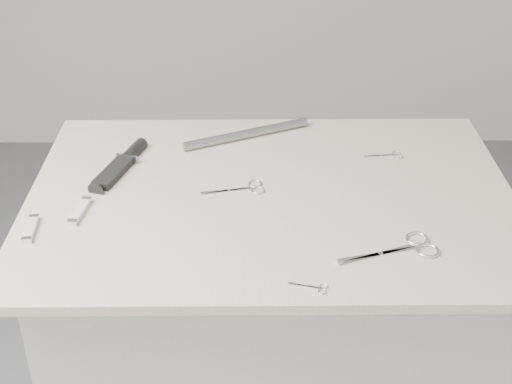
{
  "coord_description": "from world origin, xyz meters",
  "views": [
    {
      "loc": [
        -0.04,
        -1.25,
        1.69
      ],
      "look_at": [
        -0.03,
        0.01,
        0.92
      ],
      "focal_mm": 50.0,
      "sensor_mm": 36.0,
      "label": 1
    }
  ],
  "objects_px": {
    "metal_rail": "(247,134)",
    "sheathed_knife": "(123,163)",
    "pocket_knife_a": "(31,229)",
    "pocket_knife_b": "(80,211)",
    "embroidery_scissors_a": "(245,189)",
    "plinth": "(269,360)",
    "large_shears": "(408,248)",
    "embroidery_scissors_b": "(389,155)",
    "tiny_scissors": "(314,288)"
  },
  "relations": [
    {
      "from": "tiny_scissors",
      "to": "pocket_knife_a",
      "type": "height_order",
      "value": "pocket_knife_a"
    },
    {
      "from": "embroidery_scissors_a",
      "to": "metal_rail",
      "type": "relative_size",
      "value": 0.42
    },
    {
      "from": "large_shears",
      "to": "pocket_knife_b",
      "type": "height_order",
      "value": "pocket_knife_b"
    },
    {
      "from": "plinth",
      "to": "pocket_knife_b",
      "type": "relative_size",
      "value": 9.49
    },
    {
      "from": "large_shears",
      "to": "embroidery_scissors_b",
      "type": "height_order",
      "value": "large_shears"
    },
    {
      "from": "large_shears",
      "to": "sheathed_knife",
      "type": "distance_m",
      "value": 0.65
    },
    {
      "from": "plinth",
      "to": "tiny_scissors",
      "type": "bearing_deg",
      "value": -78.28
    },
    {
      "from": "large_shears",
      "to": "sheathed_knife",
      "type": "relative_size",
      "value": 0.94
    },
    {
      "from": "large_shears",
      "to": "sheathed_knife",
      "type": "height_order",
      "value": "sheathed_knife"
    },
    {
      "from": "pocket_knife_a",
      "to": "metal_rail",
      "type": "xyz_separation_m",
      "value": [
        0.41,
        0.38,
        0.01
      ]
    },
    {
      "from": "pocket_knife_a",
      "to": "metal_rail",
      "type": "bearing_deg",
      "value": -50.82
    },
    {
      "from": "tiny_scissors",
      "to": "pocket_knife_b",
      "type": "bearing_deg",
      "value": 167.05
    },
    {
      "from": "embroidery_scissors_a",
      "to": "tiny_scissors",
      "type": "bearing_deg",
      "value": -82.32
    },
    {
      "from": "embroidery_scissors_a",
      "to": "sheathed_knife",
      "type": "bearing_deg",
      "value": 146.73
    },
    {
      "from": "pocket_knife_b",
      "to": "metal_rail",
      "type": "relative_size",
      "value": 0.3
    },
    {
      "from": "pocket_knife_a",
      "to": "large_shears",
      "type": "bearing_deg",
      "value": -99.12
    },
    {
      "from": "plinth",
      "to": "pocket_knife_b",
      "type": "distance_m",
      "value": 0.61
    },
    {
      "from": "metal_rail",
      "to": "large_shears",
      "type": "bearing_deg",
      "value": -56.54
    },
    {
      "from": "plinth",
      "to": "pocket_knife_a",
      "type": "xyz_separation_m",
      "value": [
        -0.46,
        -0.13,
        0.48
      ]
    },
    {
      "from": "embroidery_scissors_a",
      "to": "pocket_knife_b",
      "type": "xyz_separation_m",
      "value": [
        -0.32,
        -0.09,
        0.0
      ]
    },
    {
      "from": "pocket_knife_a",
      "to": "metal_rail",
      "type": "distance_m",
      "value": 0.56
    },
    {
      "from": "large_shears",
      "to": "pocket_knife_a",
      "type": "bearing_deg",
      "value": 156.94
    },
    {
      "from": "tiny_scissors",
      "to": "embroidery_scissors_b",
      "type": "bearing_deg",
      "value": 81.06
    },
    {
      "from": "tiny_scissors",
      "to": "sheathed_knife",
      "type": "xyz_separation_m",
      "value": [
        -0.39,
        0.43,
        0.01
      ]
    },
    {
      "from": "pocket_knife_b",
      "to": "tiny_scissors",
      "type": "bearing_deg",
      "value": -109.42
    },
    {
      "from": "pocket_knife_b",
      "to": "metal_rail",
      "type": "xyz_separation_m",
      "value": [
        0.33,
        0.32,
        0.0
      ]
    },
    {
      "from": "tiny_scissors",
      "to": "pocket_knife_b",
      "type": "distance_m",
      "value": 0.5
    },
    {
      "from": "sheathed_knife",
      "to": "metal_rail",
      "type": "bearing_deg",
      "value": -46.05
    },
    {
      "from": "embroidery_scissors_a",
      "to": "pocket_knife_b",
      "type": "bearing_deg",
      "value": -176.98
    },
    {
      "from": "sheathed_knife",
      "to": "metal_rail",
      "type": "height_order",
      "value": "same"
    },
    {
      "from": "metal_rail",
      "to": "sheathed_knife",
      "type": "bearing_deg",
      "value": -154.28
    },
    {
      "from": "embroidery_scissors_a",
      "to": "plinth",
      "type": "bearing_deg",
      "value": -30.77
    },
    {
      "from": "tiny_scissors",
      "to": "pocket_knife_a",
      "type": "relative_size",
      "value": 0.79
    },
    {
      "from": "embroidery_scissors_b",
      "to": "pocket_knife_b",
      "type": "bearing_deg",
      "value": -166.11
    },
    {
      "from": "tiny_scissors",
      "to": "sheathed_knife",
      "type": "height_order",
      "value": "sheathed_knife"
    },
    {
      "from": "sheathed_knife",
      "to": "pocket_knife_a",
      "type": "xyz_separation_m",
      "value": [
        -0.14,
        -0.25,
        -0.0
      ]
    },
    {
      "from": "embroidery_scissors_b",
      "to": "tiny_scissors",
      "type": "bearing_deg",
      "value": -119.63
    },
    {
      "from": "plinth",
      "to": "embroidery_scissors_a",
      "type": "height_order",
      "value": "embroidery_scissors_a"
    },
    {
      "from": "embroidery_scissors_b",
      "to": "sheathed_knife",
      "type": "height_order",
      "value": "sheathed_knife"
    },
    {
      "from": "embroidery_scissors_a",
      "to": "sheathed_knife",
      "type": "relative_size",
      "value": 0.65
    },
    {
      "from": "sheathed_knife",
      "to": "pocket_knife_a",
      "type": "relative_size",
      "value": 2.38
    },
    {
      "from": "large_shears",
      "to": "pocket_knife_a",
      "type": "height_order",
      "value": "pocket_knife_a"
    },
    {
      "from": "embroidery_scissors_a",
      "to": "pocket_knife_a",
      "type": "bearing_deg",
      "value": -172.04
    },
    {
      "from": "pocket_knife_b",
      "to": "metal_rail",
      "type": "bearing_deg",
      "value": -36.95
    },
    {
      "from": "metal_rail",
      "to": "embroidery_scissors_b",
      "type": "bearing_deg",
      "value": -15.92
    },
    {
      "from": "embroidery_scissors_b",
      "to": "sheathed_knife",
      "type": "relative_size",
      "value": 0.43
    },
    {
      "from": "embroidery_scissors_b",
      "to": "metal_rail",
      "type": "xyz_separation_m",
      "value": [
        -0.32,
        0.09,
        0.01
      ]
    },
    {
      "from": "tiny_scissors",
      "to": "pocket_knife_a",
      "type": "distance_m",
      "value": 0.55
    },
    {
      "from": "embroidery_scissors_a",
      "to": "metal_rail",
      "type": "distance_m",
      "value": 0.23
    },
    {
      "from": "pocket_knife_a",
      "to": "pocket_knife_b",
      "type": "bearing_deg",
      "value": -57.07
    }
  ]
}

